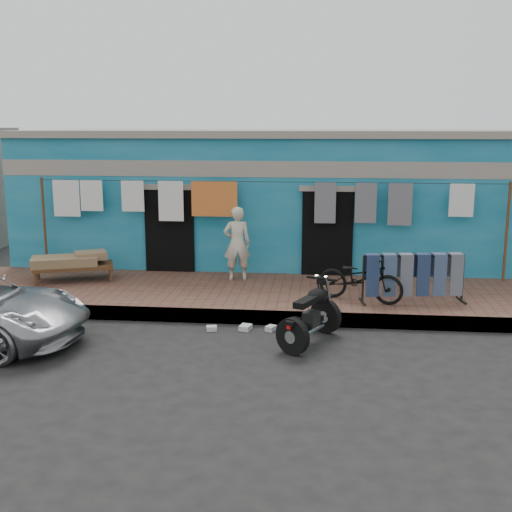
{
  "coord_description": "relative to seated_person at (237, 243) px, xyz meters",
  "views": [
    {
      "loc": [
        1.2,
        -9.35,
        3.5
      ],
      "look_at": [
        0.0,
        2.0,
        1.15
      ],
      "focal_mm": 45.0,
      "sensor_mm": 36.0,
      "label": 1
    }
  ],
  "objects": [
    {
      "name": "litter_a",
      "position": [
        -0.08,
        -2.72,
        -1.0
      ],
      "size": [
        0.2,
        0.17,
        0.08
      ],
      "primitive_type": "cube",
      "rotation": [
        0.0,
        0.0,
        0.2
      ],
      "color": "silver",
      "rests_on": "ground"
    },
    {
      "name": "building",
      "position": [
        0.6,
        3.15,
        0.65
      ],
      "size": [
        12.2,
        5.2,
        3.36
      ],
      "color": "#0F6C8D",
      "rests_on": "ground"
    },
    {
      "name": "clothesline",
      "position": [
        0.09,
        0.41,
        0.78
      ],
      "size": [
        10.06,
        0.06,
        2.1
      ],
      "color": "brown",
      "rests_on": "sidewalk"
    },
    {
      "name": "curb",
      "position": [
        0.6,
        -2.29,
        -0.91
      ],
      "size": [
        28.0,
        0.1,
        0.25
      ],
      "primitive_type": "cube",
      "color": "gray",
      "rests_on": "ground"
    },
    {
      "name": "jeans_rack",
      "position": [
        3.48,
        -1.41,
        -0.31
      ],
      "size": [
        2.09,
        0.99,
        0.95
      ],
      "primitive_type": null,
      "rotation": [
        0.0,
        0.0,
        0.15
      ],
      "color": "black",
      "rests_on": "sidewalk"
    },
    {
      "name": "sidewalk",
      "position": [
        0.6,
        -0.84,
        -0.91
      ],
      "size": [
        28.0,
        3.0,
        0.25
      ],
      "primitive_type": "cube",
      "color": "brown",
      "rests_on": "ground"
    },
    {
      "name": "litter_b",
      "position": [
        0.94,
        -2.64,
        -0.99
      ],
      "size": [
        0.2,
        0.22,
        0.09
      ],
      "primitive_type": "cube",
      "rotation": [
        0.0,
        0.0,
        1.12
      ],
      "color": "silver",
      "rests_on": "ground"
    },
    {
      "name": "seated_person",
      "position": [
        0.0,
        0.0,
        0.0
      ],
      "size": [
        0.62,
        0.47,
        1.57
      ],
      "primitive_type": "imported",
      "rotation": [
        0.0,
        0.0,
        3.32
      ],
      "color": "beige",
      "rests_on": "sidewalk"
    },
    {
      "name": "motorcycle",
      "position": [
        1.62,
        -3.19,
        -0.53
      ],
      "size": [
        1.71,
        1.97,
        1.01
      ],
      "primitive_type": null,
      "rotation": [
        0.0,
        0.0,
        -0.42
      ],
      "color": "black",
      "rests_on": "ground"
    },
    {
      "name": "charpoy",
      "position": [
        -3.42,
        -0.46,
        -0.5
      ],
      "size": [
        2.22,
        1.9,
        0.57
      ],
      "primitive_type": null,
      "rotation": [
        0.0,
        0.0,
        0.35
      ],
      "color": "brown",
      "rests_on": "sidewalk"
    },
    {
      "name": "ground",
      "position": [
        0.6,
        -3.84,
        -1.03
      ],
      "size": [
        80.0,
        80.0,
        0.0
      ],
      "primitive_type": "plane",
      "color": "black",
      "rests_on": "ground"
    },
    {
      "name": "bicycle",
      "position": [
        2.51,
        -1.43,
        -0.26
      ],
      "size": [
        1.73,
        1.16,
        1.06
      ],
      "primitive_type": "imported",
      "rotation": [
        0.0,
        0.0,
        1.18
      ],
      "color": "black",
      "rests_on": "sidewalk"
    },
    {
      "name": "litter_c",
      "position": [
        0.5,
        -2.64,
        -0.99
      ],
      "size": [
        0.23,
        0.26,
        0.09
      ],
      "primitive_type": "cube",
      "rotation": [
        0.0,
        0.0,
        1.34
      ],
      "color": "silver",
      "rests_on": "ground"
    }
  ]
}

